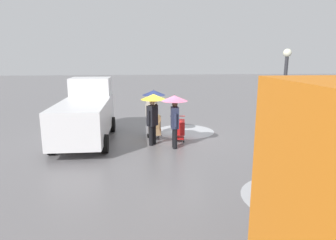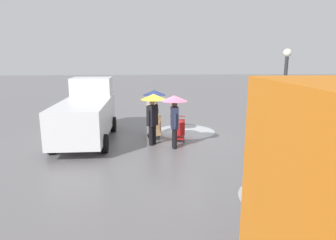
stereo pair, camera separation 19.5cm
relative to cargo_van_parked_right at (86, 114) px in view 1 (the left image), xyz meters
name	(u,v)px [view 1 (the left image)]	position (x,y,z in m)	size (l,w,h in m)	color
ground_plane	(173,141)	(-3.74, 0.58, -1.18)	(90.00, 90.00, 0.00)	slate
slush_patch_near_cluster	(295,198)	(-6.32, 6.06, -1.18)	(2.77, 2.77, 0.01)	#ADAFB5
slush_patch_under_van	(185,131)	(-4.50, -1.05, -1.18)	(2.84, 2.84, 0.01)	silver
cargo_van_parked_right	(86,114)	(0.00, 0.00, 0.00)	(2.20, 5.34, 2.60)	white
shopping_cart_vendor	(178,128)	(-3.98, 0.47, -0.61)	(0.65, 0.88, 1.04)	red
hand_dolly_boxes	(155,126)	(-2.97, 0.17, -0.57)	(0.64, 0.79, 1.32)	#515156
pedestrian_pink_side	(153,102)	(-2.93, -0.46, 0.41)	(1.04, 1.04, 2.15)	black
pedestrian_black_side	(153,107)	(-2.87, 0.96, 0.41)	(1.04, 1.04, 2.15)	black
pedestrian_white_side	(175,109)	(-3.70, 1.45, 0.41)	(1.04, 1.04, 2.15)	black
street_lamp	(284,93)	(-7.35, 2.98, 1.19)	(0.28, 0.28, 3.86)	#2D2D33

